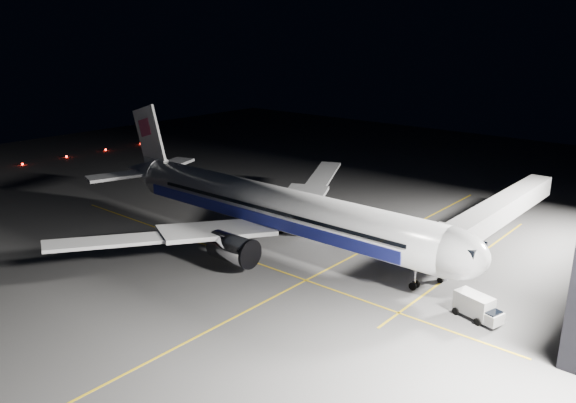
# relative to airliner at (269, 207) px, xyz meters

# --- Properties ---
(ground) EXTENTS (200.00, 200.00, 0.00)m
(ground) POSITION_rel_airliner_xyz_m (1.08, 0.00, -5.16)
(ground) COLOR #4C4C4F
(ground) RESTS_ON ground
(guide_line_main) EXTENTS (0.25, 80.00, 0.01)m
(guide_line_main) POSITION_rel_airliner_xyz_m (11.08, 0.00, -5.16)
(guide_line_main) COLOR gold
(guide_line_main) RESTS_ON ground
(guide_line_cross) EXTENTS (70.00, 0.25, 0.01)m
(guide_line_cross) POSITION_rel_airliner_xyz_m (1.08, -6.00, -5.16)
(guide_line_cross) COLOR gold
(guide_line_cross) RESTS_ON ground
(guide_line_side) EXTENTS (0.25, 40.00, 0.01)m
(guide_line_side) POSITION_rel_airliner_xyz_m (23.08, 10.00, -5.16)
(guide_line_side) COLOR gold
(guide_line_side) RESTS_ON ground
(airliner) EXTENTS (61.48, 54.22, 16.64)m
(airliner) POSITION_rel_airliner_xyz_m (0.00, 0.00, 0.00)
(airliner) COLOR silver
(airliner) RESTS_ON ground
(jet_bridge) EXTENTS (3.60, 34.40, 6.30)m
(jet_bridge) POSITION_rel_airliner_xyz_m (23.08, 18.06, -0.58)
(jet_bridge) COLOR #B2B2B7
(jet_bridge) RESTS_ON ground
(taxiway_lights) EXTENTS (0.44, 60.44, 0.44)m
(taxiway_lights) POSITION_rel_airliner_xyz_m (-70.92, 0.00, -4.94)
(taxiway_lights) COLOR #FF140A
(taxiway_lights) RESTS_ON ground
(service_truck) EXTENTS (5.17, 3.15, 2.48)m
(service_truck) POSITION_rel_airliner_xyz_m (29.53, -2.12, -3.84)
(service_truck) COLOR silver
(service_truck) RESTS_ON ground
(baggage_tug) EXTENTS (2.90, 2.67, 1.70)m
(baggage_tug) POSITION_rel_airliner_xyz_m (1.57, 9.24, -4.38)
(baggage_tug) COLOR black
(baggage_tug) RESTS_ON ground
(safety_cone_a) EXTENTS (0.38, 0.38, 0.58)m
(safety_cone_a) POSITION_rel_airliner_xyz_m (-2.13, 12.11, -4.88)
(safety_cone_a) COLOR #F2560A
(safety_cone_a) RESTS_ON ground
(safety_cone_b) EXTENTS (0.43, 0.43, 0.65)m
(safety_cone_b) POSITION_rel_airliner_xyz_m (-4.78, 13.30, -4.84)
(safety_cone_b) COLOR #F2560A
(safety_cone_b) RESTS_ON ground
(safety_cone_c) EXTENTS (0.37, 0.37, 0.55)m
(safety_cone_c) POSITION_rel_airliner_xyz_m (5.96, 14.00, -4.89)
(safety_cone_c) COLOR #F2560A
(safety_cone_c) RESTS_ON ground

